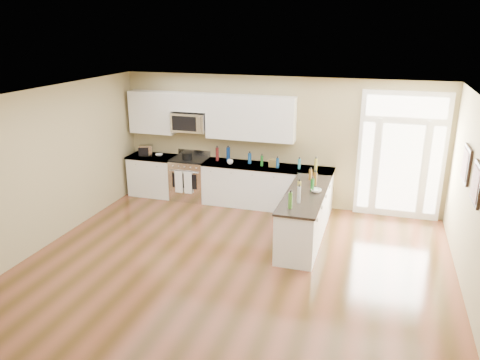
% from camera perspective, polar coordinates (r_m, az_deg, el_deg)
% --- Properties ---
extents(ground, '(8.00, 8.00, 0.00)m').
position_cam_1_polar(ground, '(7.15, -2.96, -13.83)').
color(ground, '#493114').
extents(room_shell, '(8.00, 8.00, 8.00)m').
position_cam_1_polar(room_shell, '(6.40, -3.21, -0.77)').
color(room_shell, tan).
rests_on(room_shell, ground).
extents(back_cabinet_left, '(1.10, 0.66, 0.94)m').
position_cam_1_polar(back_cabinet_left, '(11.12, -10.47, 0.44)').
color(back_cabinet_left, white).
rests_on(back_cabinet_left, ground).
extents(back_cabinet_right, '(2.85, 0.66, 0.94)m').
position_cam_1_polar(back_cabinet_right, '(10.20, 3.23, -0.94)').
color(back_cabinet_right, white).
rests_on(back_cabinet_right, ground).
extents(peninsula_cabinet, '(0.69, 2.32, 0.94)m').
position_cam_1_polar(peninsula_cabinet, '(8.68, 7.86, -4.66)').
color(peninsula_cabinet, white).
rests_on(peninsula_cabinet, ground).
extents(upper_cabinet_left, '(1.04, 0.33, 0.95)m').
position_cam_1_polar(upper_cabinet_left, '(10.90, -10.62, 8.13)').
color(upper_cabinet_left, white).
rests_on(upper_cabinet_left, room_shell).
extents(upper_cabinet_right, '(1.94, 0.33, 0.95)m').
position_cam_1_polar(upper_cabinet_right, '(10.05, 1.27, 7.59)').
color(upper_cabinet_right, white).
rests_on(upper_cabinet_right, room_shell).
extents(upper_cabinet_short, '(0.82, 0.33, 0.40)m').
position_cam_1_polar(upper_cabinet_short, '(10.46, -6.11, 9.44)').
color(upper_cabinet_short, white).
rests_on(upper_cabinet_short, room_shell).
extents(microwave, '(0.78, 0.41, 0.42)m').
position_cam_1_polar(microwave, '(10.50, -6.12, 7.04)').
color(microwave, silver).
rests_on(microwave, room_shell).
extents(entry_door, '(1.70, 0.10, 2.60)m').
position_cam_1_polar(entry_door, '(9.95, 19.01, 2.79)').
color(entry_door, white).
rests_on(entry_door, ground).
extents(wall_art_near, '(0.05, 0.58, 0.58)m').
position_cam_1_polar(wall_art_near, '(8.26, 25.87, 1.72)').
color(wall_art_near, black).
rests_on(wall_art_near, room_shell).
extents(wall_art_far, '(0.05, 0.58, 0.58)m').
position_cam_1_polar(wall_art_far, '(7.31, 26.90, -0.42)').
color(wall_art_far, black).
rests_on(wall_art_far, room_shell).
extents(kitchen_range, '(0.80, 0.70, 1.08)m').
position_cam_1_polar(kitchen_range, '(10.73, -6.09, 0.20)').
color(kitchen_range, silver).
rests_on(kitchen_range, ground).
extents(stockpot, '(0.27, 0.27, 0.17)m').
position_cam_1_polar(stockpot, '(10.51, -6.46, 2.98)').
color(stockpot, black).
rests_on(stockpot, kitchen_range).
extents(toaster_oven, '(0.35, 0.31, 0.25)m').
position_cam_1_polar(toaster_oven, '(10.99, -11.38, 3.57)').
color(toaster_oven, silver).
rests_on(toaster_oven, back_cabinet_left).
extents(cardboard_box, '(0.20, 0.15, 0.16)m').
position_cam_1_polar(cardboard_box, '(9.96, 4.15, 2.09)').
color(cardboard_box, brown).
rests_on(cardboard_box, back_cabinet_right).
extents(bowl_left, '(0.21, 0.21, 0.04)m').
position_cam_1_polar(bowl_left, '(10.94, -9.83, 3.03)').
color(bowl_left, white).
rests_on(bowl_left, back_cabinet_left).
extents(bowl_peninsula, '(0.22, 0.22, 0.06)m').
position_cam_1_polar(bowl_peninsula, '(8.53, 9.27, -1.29)').
color(bowl_peninsula, white).
rests_on(bowl_peninsula, peninsula_cabinet).
extents(cup_counter, '(0.13, 0.13, 0.10)m').
position_cam_1_polar(cup_counter, '(10.12, -1.22, 2.21)').
color(cup_counter, white).
rests_on(cup_counter, back_cabinet_right).
extents(counter_bottles, '(2.39, 2.44, 0.31)m').
position_cam_1_polar(counter_bottles, '(9.31, 4.22, 1.24)').
color(counter_bottles, '#19591E').
rests_on(counter_bottles, back_cabinet_right).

